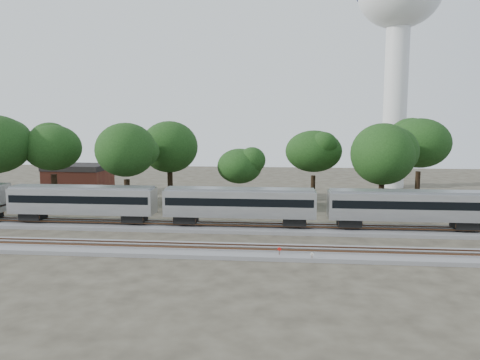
{
  "coord_description": "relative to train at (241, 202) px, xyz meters",
  "views": [
    {
      "loc": [
        6.45,
        -48.55,
        13.11
      ],
      "look_at": [
        1.34,
        5.0,
        6.1
      ],
      "focal_mm": 35.0,
      "sensor_mm": 36.0,
      "label": 1
    }
  ],
  "objects": [
    {
      "name": "tree_3",
      "position": [
        -12.89,
        17.43,
        5.5
      ],
      "size": [
        8.95,
        8.95,
        12.62
      ],
      "color": "black",
      "rests_on": "ground"
    },
    {
      "name": "tree_2",
      "position": [
        -16.7,
        8.06,
        5.61
      ],
      "size": [
        9.07,
        9.07,
        12.78
      ],
      "color": "black",
      "rests_on": "ground"
    },
    {
      "name": "train",
      "position": [
        0.0,
        0.0,
        0.0
      ],
      "size": [
        93.39,
        3.22,
        4.75
      ],
      "color": "silver",
      "rests_on": "ground"
    },
    {
      "name": "tree_1",
      "position": [
        -29.87,
        13.13,
        5.53
      ],
      "size": [
        8.98,
        8.98,
        12.66
      ],
      "color": "black",
      "rests_on": "ground"
    },
    {
      "name": "switch_stand_white",
      "position": [
        7.75,
        -12.32,
        -2.7
      ],
      "size": [
        0.29,
        0.1,
        0.93
      ],
      "rotation": [
        0.0,
        0.0,
        -0.24
      ],
      "color": "#512D19",
      "rests_on": "ground"
    },
    {
      "name": "track_near",
      "position": [
        -1.34,
        -10.0,
        -3.09
      ],
      "size": [
        160.0,
        5.0,
        0.73
      ],
      "color": "slate",
      "rests_on": "ground"
    },
    {
      "name": "brick_building",
      "position": [
        -31.57,
        25.27,
        -0.72
      ],
      "size": [
        11.08,
        8.17,
        5.1
      ],
      "rotation": [
        0.0,
        0.0,
        -0.07
      ],
      "color": "brown",
      "rests_on": "ground"
    },
    {
      "name": "water_tower",
      "position": [
        25.97,
        37.83,
        28.45
      ],
      "size": [
        15.48,
        15.48,
        42.85
      ],
      "color": "silver",
      "rests_on": "ground"
    },
    {
      "name": "switch_lever",
      "position": [
        6.38,
        -11.46,
        -3.14
      ],
      "size": [
        0.54,
        0.38,
        0.3
      ],
      "primitive_type": "cube",
      "rotation": [
        0.0,
        0.0,
        -0.17
      ],
      "color": "#512D19",
      "rests_on": "ground"
    },
    {
      "name": "tree_6",
      "position": [
        18.39,
        10.25,
        5.12
      ],
      "size": [
        8.56,
        8.56,
        12.07
      ],
      "color": "black",
      "rests_on": "ground"
    },
    {
      "name": "tree_5",
      "position": [
        9.6,
        18.35,
        4.89
      ],
      "size": [
        8.33,
        8.33,
        11.74
      ],
      "color": "black",
      "rests_on": "ground"
    },
    {
      "name": "tree_7",
      "position": [
        25.69,
        19.41,
        6.17
      ],
      "size": [
        9.63,
        9.63,
        13.58
      ],
      "color": "black",
      "rests_on": "ground"
    },
    {
      "name": "tree_4",
      "position": [
        -1.21,
        11.13,
        3.2
      ],
      "size": [
        6.62,
        6.62,
        9.34
      ],
      "color": "black",
      "rests_on": "ground"
    },
    {
      "name": "track_far",
      "position": [
        -1.34,
        -0.0,
        -3.09
      ],
      "size": [
        160.0,
        5.0,
        0.73
      ],
      "color": "slate",
      "rests_on": "ground"
    },
    {
      "name": "switch_stand_red",
      "position": [
        4.74,
        -11.48,
        -2.58
      ],
      "size": [
        0.35,
        0.13,
        1.11
      ],
      "rotation": [
        0.0,
        0.0,
        -0.27
      ],
      "color": "#512D19",
      "rests_on": "ground"
    },
    {
      "name": "ground",
      "position": [
        -1.34,
        -6.0,
        -3.29
      ],
      "size": [
        160.0,
        160.0,
        0.0
      ],
      "primitive_type": "plane",
      "color": "#383328",
      "rests_on": "ground"
    }
  ]
}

